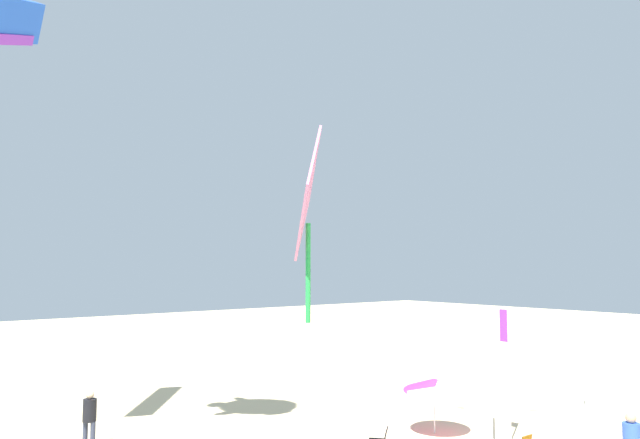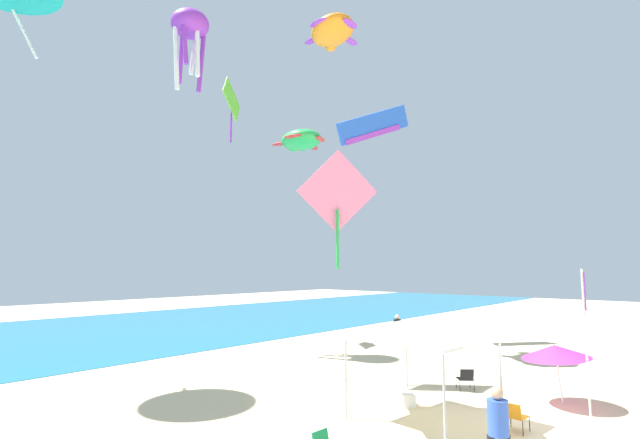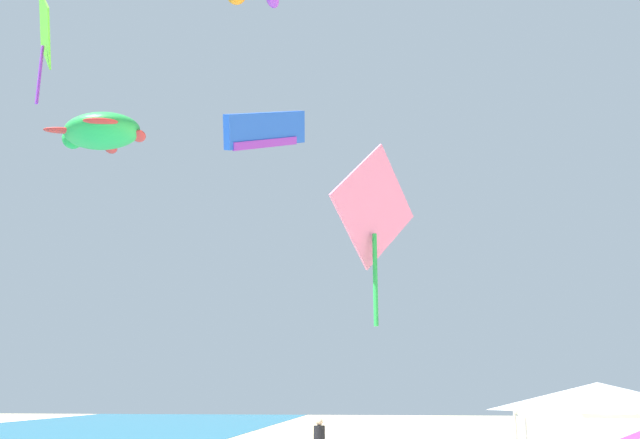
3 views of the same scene
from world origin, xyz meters
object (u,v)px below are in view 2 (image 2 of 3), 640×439
at_px(kite_octopus_purple, 190,28).
at_px(kite_turtle_green, 301,141).
at_px(folding_chair_facing_ocean, 466,377).
at_px(beach_umbrella, 555,351).
at_px(banner_flag, 586,333).
at_px(kite_diamond_lime, 232,101).
at_px(cooler_box, 407,399).
at_px(person_beachcomber, 397,328).
at_px(person_watching_sky, 498,423).
at_px(kite_parafoil_blue, 373,126).
at_px(kite_turtle_orange, 332,32).
at_px(folding_chair_right_of_tent, 515,415).
at_px(kite_diamond_pink, 337,196).
at_px(canopy_tent, 421,328).

bearing_deg(kite_octopus_purple, kite_turtle_green, 153.69).
bearing_deg(folding_chair_facing_ocean, kite_turtle_green, -68.28).
bearing_deg(beach_umbrella, kite_octopus_purple, 98.45).
height_order(beach_umbrella, banner_flag, banner_flag).
bearing_deg(kite_diamond_lime, kite_turtle_green, 145.53).
distance_m(beach_umbrella, kite_turtle_green, 26.88).
relative_size(cooler_box, person_beachcomber, 0.40).
bearing_deg(kite_octopus_purple, beach_umbrella, 60.38).
relative_size(person_beachcomber, kite_diamond_lime, 0.39).
relative_size(banner_flag, kite_diamond_lime, 0.97).
distance_m(beach_umbrella, cooler_box, 5.25).
bearing_deg(folding_chair_facing_ocean, banner_flag, 118.75).
height_order(person_watching_sky, kite_turtle_green, kite_turtle_green).
relative_size(folding_chair_facing_ocean, person_beachcomber, 0.45).
bearing_deg(kite_diamond_lime, kite_parafoil_blue, 86.31).
distance_m(cooler_box, kite_turtle_orange, 21.01).
relative_size(folding_chair_right_of_tent, kite_octopus_purple, 0.16).
bearing_deg(kite_diamond_lime, folding_chair_right_of_tent, 31.72).
xyz_separation_m(cooler_box, kite_octopus_purple, (0.64, 14.94, 18.77)).
relative_size(person_watching_sky, kite_turtle_orange, 0.45).
distance_m(beach_umbrella, folding_chair_right_of_tent, 3.77).
xyz_separation_m(kite_diamond_lime, kite_diamond_pink, (-3.68, -12.28, -8.29)).
bearing_deg(cooler_box, beach_umbrella, -47.29).
height_order(cooler_box, person_beachcomber, person_beachcomber).
bearing_deg(folding_chair_facing_ocean, kite_diamond_lime, -45.26).
bearing_deg(kite_turtle_green, person_watching_sky, 171.08).
relative_size(canopy_tent, kite_parafoil_blue, 0.80).
relative_size(folding_chair_right_of_tent, kite_turtle_green, 0.16).
height_order(kite_octopus_purple, kite_turtle_orange, kite_octopus_purple).
xyz_separation_m(folding_chair_right_of_tent, folding_chair_facing_ocean, (3.20, 2.81, 0.00)).
distance_m(beach_umbrella, banner_flag, 2.68).
height_order(canopy_tent, folding_chair_facing_ocean, canopy_tent).
xyz_separation_m(banner_flag, kite_diamond_pink, (-0.28, 8.85, 4.87)).
bearing_deg(kite_diamond_lime, person_beachcomber, 71.64).
xyz_separation_m(cooler_box, banner_flag, (1.32, -5.06, 2.48)).
xyz_separation_m(canopy_tent, kite_octopus_purple, (1.57, 16.03, 16.28)).
xyz_separation_m(kite_parafoil_blue, kite_turtle_orange, (-4.90, -0.55, 4.45)).
height_order(folding_chair_facing_ocean, kite_turtle_green, kite_turtle_green).
bearing_deg(kite_turtle_orange, kite_diamond_pink, 177.41).
bearing_deg(canopy_tent, kite_turtle_orange, 53.05).
bearing_deg(kite_turtle_green, kite_turtle_orange, 171.03).
distance_m(banner_flag, person_beachcomber, 14.05).
relative_size(folding_chair_right_of_tent, kite_diamond_pink, 0.16).
distance_m(beach_umbrella, folding_chair_facing_ocean, 3.28).
distance_m(canopy_tent, beach_umbrella, 5.15).
height_order(banner_flag, kite_diamond_pink, kite_diamond_pink).
bearing_deg(person_beachcomber, kite_turtle_orange, -57.80).
xyz_separation_m(kite_diamond_lime, kite_turtle_green, (8.29, 1.44, -0.66)).
xyz_separation_m(kite_diamond_lime, kite_parafoil_blue, (6.26, -7.29, -1.75)).
relative_size(cooler_box, kite_diamond_pink, 0.15).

